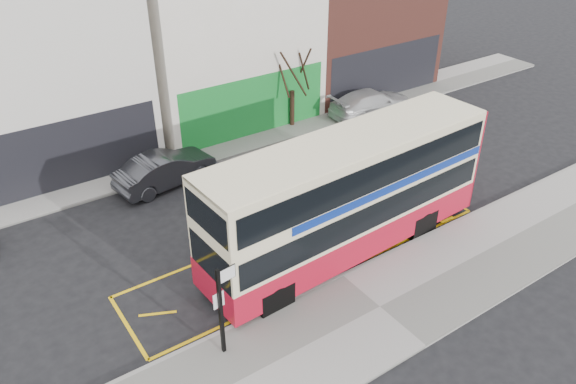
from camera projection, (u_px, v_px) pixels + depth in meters
ground at (335, 272)px, 19.77m from camera, size 120.00×120.00×0.00m
pavement at (380, 308)px, 18.11m from camera, size 40.00×4.00×0.15m
kerb at (342, 276)px, 19.46m from camera, size 40.00×0.15×0.15m
far_pavement at (195, 152)px, 27.47m from camera, size 50.00×3.00×0.15m
road_markings at (308, 249)px, 20.89m from camera, size 14.00×3.40×0.01m
terrace_left at (33, 45)px, 24.89m from camera, size 8.00×8.01×11.80m
terrace_green_shop at (213, 21)px, 29.36m from camera, size 9.00×8.01×11.30m
terrace_right at (346, 7)px, 33.96m from camera, size 9.00×8.01×10.30m
double_decker_bus at (349, 194)px, 19.73m from camera, size 11.41×3.15×4.51m
bus_stop_post at (222, 303)px, 15.57m from camera, size 0.76×0.15×3.04m
car_grey at (166, 169)px, 24.60m from camera, size 4.76×2.30×1.50m
car_white at (372, 103)px, 31.09m from camera, size 5.12×2.29×1.46m
street_tree_right at (292, 58)px, 28.17m from camera, size 2.56×2.56×5.54m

